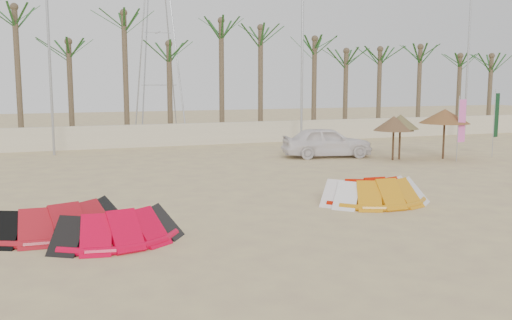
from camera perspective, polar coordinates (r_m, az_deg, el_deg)
name	(u,v)px	position (r m, az deg, el deg)	size (l,w,h in m)	color
ground	(347,252)	(13.21, 9.08, -9.03)	(120.00, 120.00, 0.00)	#DBC481
boundary_wall	(162,135)	(33.73, -9.37, 2.47)	(60.00, 0.30, 1.30)	beige
palm_line	(166,36)	(35.28, -8.97, 12.14)	(52.00, 4.00, 7.70)	brown
lamp_b	(49,41)	(31.06, -19.95, 11.09)	(1.25, 0.14, 11.00)	#A5A8AD
lamp_c	(303,47)	(34.17, 4.70, 11.21)	(1.25, 0.14, 11.00)	#A5A8AD
lamp_d	(469,50)	(40.66, 20.51, 10.22)	(1.25, 0.14, 11.00)	#A5A8AD
pylon	(160,136)	(39.85, -9.55, 2.36)	(3.00, 3.00, 14.00)	#A5A8AD
kite_red_left	(60,217)	(15.28, -19.00, -5.40)	(3.79, 2.48, 0.90)	#AD131F
kite_red_mid	(118,224)	(14.12, -13.68, -6.28)	(3.33, 2.07, 0.90)	red
kite_red_right	(367,189)	(18.43, 11.00, -2.86)	(3.30, 1.73, 0.90)	#BA1100
kite_orange	(377,191)	(18.24, 12.03, -3.01)	(3.20, 1.59, 0.90)	orange
parasol_left	(394,123)	(28.20, 13.61, 3.57)	(1.95, 1.95, 2.13)	#4C331E
parasol_mid	(400,122)	(28.50, 14.24, 3.73)	(1.79, 1.79, 2.20)	#4C331E
parasol_right	(445,116)	(29.34, 18.36, 4.17)	(2.46, 2.46, 2.45)	#4C331E
flag_pink	(461,123)	(28.68, 19.83, 3.53)	(0.45, 0.04, 3.11)	#A5A8AD
flag_green	(497,117)	(30.96, 22.95, 3.96)	(0.44, 0.16, 3.38)	#A5A8AD
car	(327,142)	(28.81, 7.11, 1.80)	(1.79, 4.46, 1.52)	white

